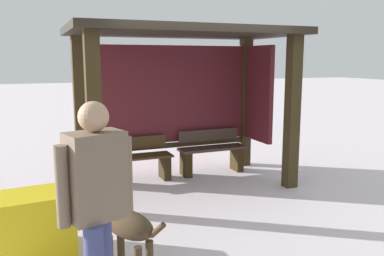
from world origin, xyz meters
The scene contains 7 objects.
ground_plane centered at (0.00, 0.00, 0.00)m, with size 60.00×60.00×0.00m, color silver.
bus_shelter centered at (0.10, 0.20, 1.77)m, with size 3.37×1.88×2.40m.
bench_left_inside centered at (-0.67, 0.45, 0.32)m, with size 1.16×0.38×0.70m.
bench_center_inside centered at (0.67, 0.44, 0.35)m, with size 1.16×0.35×0.74m.
person_walking centered at (-1.79, -2.91, 0.96)m, with size 0.59×0.43×1.66m.
dog centered at (-1.48, -2.36, 0.46)m, with size 0.52×0.78×0.65m.
grit_bin centered at (-2.21, -1.59, 0.31)m, with size 0.70×0.56×0.63m, color yellow.
Camera 1 is at (-2.20, -5.76, 1.94)m, focal length 38.00 mm.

